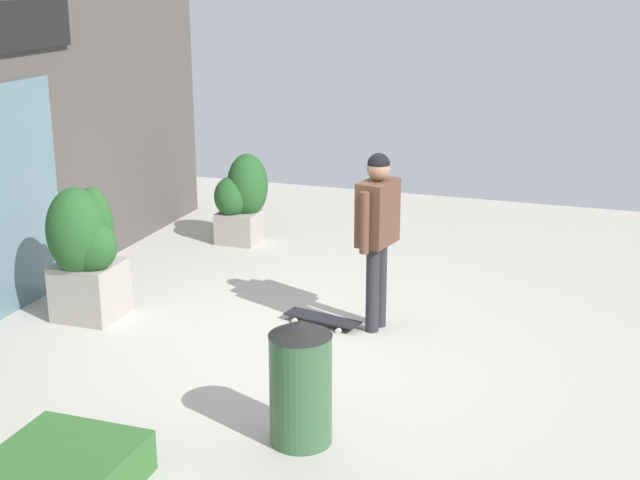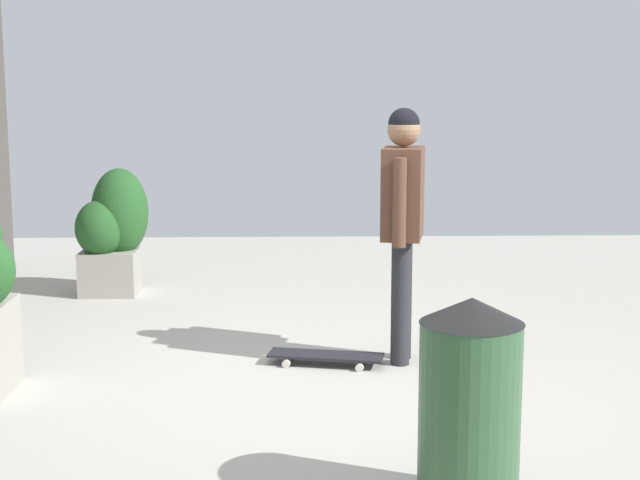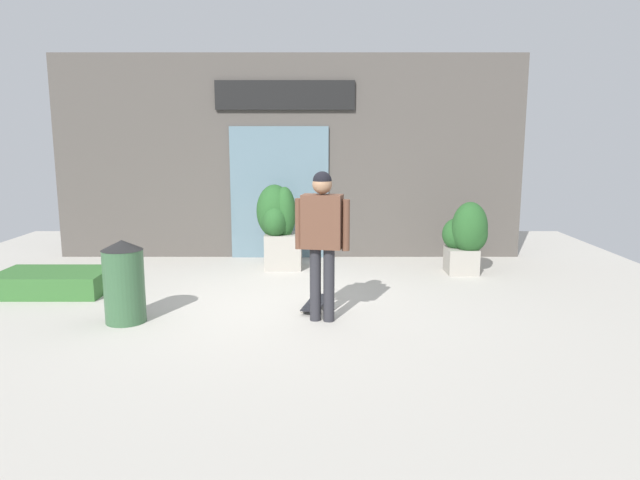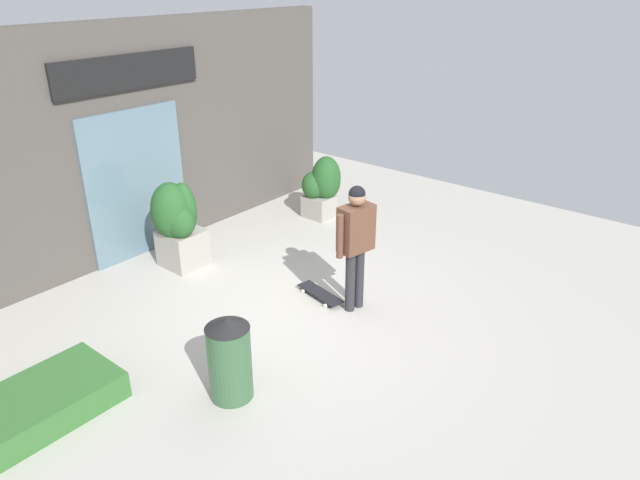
# 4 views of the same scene
# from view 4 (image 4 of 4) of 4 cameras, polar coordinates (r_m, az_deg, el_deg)

# --- Properties ---
(ground_plane) EXTENTS (12.00, 12.00, 0.00)m
(ground_plane) POSITION_cam_4_polar(r_m,az_deg,el_deg) (7.96, -2.50, -6.85)
(ground_plane) COLOR #B2ADA3
(building_facade) EXTENTS (8.21, 0.31, 3.54)m
(building_facade) POSITION_cam_4_polar(r_m,az_deg,el_deg) (9.55, -17.50, 9.03)
(building_facade) COLOR #4C4742
(building_facade) RESTS_ON ground_plane
(skateboarder) EXTENTS (0.62, 0.34, 1.74)m
(skateboarder) POSITION_cam_4_polar(r_m,az_deg,el_deg) (7.53, 3.50, 0.46)
(skateboarder) COLOR #28282D
(skateboarder) RESTS_ON ground_plane
(skateboard) EXTENTS (0.38, 0.81, 0.08)m
(skateboard) POSITION_cam_4_polar(r_m,az_deg,el_deg) (8.22, 0.03, -5.21)
(skateboard) COLOR black
(skateboard) RESTS_ON ground_plane
(planter_box_left) EXTENTS (0.66, 0.63, 1.14)m
(planter_box_left) POSITION_cam_4_polar(r_m,az_deg,el_deg) (10.70, 0.30, 5.32)
(planter_box_left) COLOR gray
(planter_box_left) RESTS_ON ground_plane
(planter_box_right) EXTENTS (0.73, 0.70, 1.37)m
(planter_box_right) POSITION_cam_4_polar(r_m,az_deg,el_deg) (9.02, -13.65, 1.68)
(planter_box_right) COLOR gray
(planter_box_right) RESTS_ON ground_plane
(trash_bin) EXTENTS (0.47, 0.47, 0.97)m
(trash_bin) POSITION_cam_4_polar(r_m,az_deg,el_deg) (6.32, -8.78, -11.22)
(trash_bin) COLOR #335938
(trash_bin) RESTS_ON ground_plane
(hedge_ledge) EXTENTS (1.46, 0.90, 0.30)m
(hedge_ledge) POSITION_cam_4_polar(r_m,az_deg,el_deg) (6.84, -25.29, -14.02)
(hedge_ledge) COLOR #33662D
(hedge_ledge) RESTS_ON ground_plane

